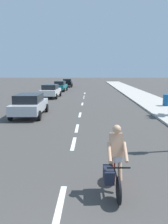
% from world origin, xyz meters
% --- Properties ---
extents(ground_plane, '(160.00, 160.00, 0.00)m').
position_xyz_m(ground_plane, '(0.00, 20.00, 0.00)').
color(ground_plane, '#423F3D').
extents(sidewalk_strip, '(3.60, 80.00, 0.14)m').
position_xyz_m(sidewalk_strip, '(7.01, 22.00, 0.07)').
color(sidewalk_strip, '#B2ADA3').
rests_on(sidewalk_strip, ground).
extents(lane_stripe_1, '(0.16, 1.80, 0.01)m').
position_xyz_m(lane_stripe_1, '(0.00, 3.23, 0.00)').
color(lane_stripe_1, white).
rests_on(lane_stripe_1, ground).
extents(lane_stripe_2, '(0.16, 1.80, 0.01)m').
position_xyz_m(lane_stripe_2, '(0.00, 7.83, 0.00)').
color(lane_stripe_2, white).
rests_on(lane_stripe_2, ground).
extents(lane_stripe_3, '(0.16, 1.80, 0.01)m').
position_xyz_m(lane_stripe_3, '(0.00, 10.49, 0.00)').
color(lane_stripe_3, white).
rests_on(lane_stripe_3, ground).
extents(lane_stripe_4, '(0.16, 1.80, 0.01)m').
position_xyz_m(lane_stripe_4, '(0.00, 14.33, 0.00)').
color(lane_stripe_4, white).
rests_on(lane_stripe_4, ground).
extents(lane_stripe_5, '(0.16, 1.80, 0.01)m').
position_xyz_m(lane_stripe_5, '(0.00, 19.68, 0.00)').
color(lane_stripe_5, white).
rests_on(lane_stripe_5, ground).
extents(lane_stripe_6, '(0.16, 1.80, 0.01)m').
position_xyz_m(lane_stripe_6, '(0.00, 24.82, 0.00)').
color(lane_stripe_6, white).
rests_on(lane_stripe_6, ground).
extents(lane_stripe_7, '(0.16, 1.80, 0.01)m').
position_xyz_m(lane_stripe_7, '(0.00, 25.84, 0.00)').
color(lane_stripe_7, white).
rests_on(lane_stripe_7, ground).
extents(lane_stripe_8, '(0.16, 1.80, 0.01)m').
position_xyz_m(lane_stripe_8, '(0.00, 30.05, 0.00)').
color(lane_stripe_8, white).
rests_on(lane_stripe_8, ground).
extents(cyclist, '(0.63, 1.71, 1.82)m').
position_xyz_m(cyclist, '(1.34, 3.86, 0.83)').
color(cyclist, black).
rests_on(cyclist, ground).
extents(parked_car_silver, '(2.15, 4.48, 1.57)m').
position_xyz_m(parked_car_silver, '(-3.51, 13.82, 0.84)').
color(parked_car_silver, '#B7BABF').
rests_on(parked_car_silver, ground).
extents(parked_car_white, '(2.07, 4.33, 1.57)m').
position_xyz_m(parked_car_white, '(-3.89, 24.61, 0.84)').
color(parked_car_white, white).
rests_on(parked_car_white, ground).
extents(parked_car_teal, '(1.99, 3.96, 1.57)m').
position_xyz_m(parked_car_teal, '(-3.87, 33.10, 0.83)').
color(parked_car_teal, '#14727A').
rests_on(parked_car_teal, ground).
extents(parked_car_black, '(1.96, 4.07, 1.57)m').
position_xyz_m(parked_car_black, '(-3.66, 42.21, 0.84)').
color(parked_car_black, black).
rests_on(parked_car_black, ground).
extents(trash_bin_far, '(0.60, 0.60, 0.98)m').
position_xyz_m(trash_bin_far, '(7.39, 17.91, 0.63)').
color(trash_bin_far, '#14518C').
rests_on(trash_bin_far, sidewalk_strip).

